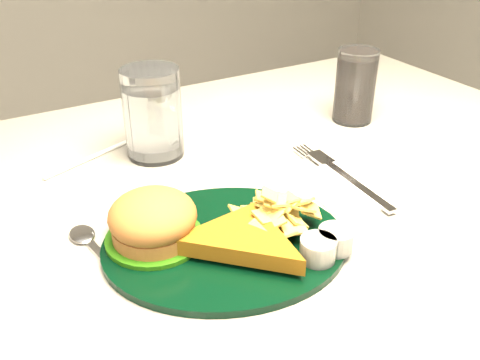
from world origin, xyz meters
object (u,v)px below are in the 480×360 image
object	(u,v)px
cola_glass	(355,86)
dinner_plate	(225,223)
water_glass	(153,113)
fork_napkin	(353,183)

from	to	relation	value
cola_glass	dinner_plate	bearing A→B (deg)	-149.95
dinner_plate	cola_glass	bearing A→B (deg)	49.60
water_glass	fork_napkin	world-z (taller)	water_glass
dinner_plate	fork_napkin	size ratio (longest dim) A/B	1.53
cola_glass	fork_napkin	bearing A→B (deg)	-129.65
fork_napkin	cola_glass	bearing A→B (deg)	53.80
dinner_plate	cola_glass	size ratio (longest dim) A/B	2.26
dinner_plate	fork_napkin	bearing A→B (deg)	27.72
dinner_plate	fork_napkin	world-z (taller)	dinner_plate
cola_glass	fork_napkin	xyz separation A→B (m)	(-0.14, -0.17, -0.05)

